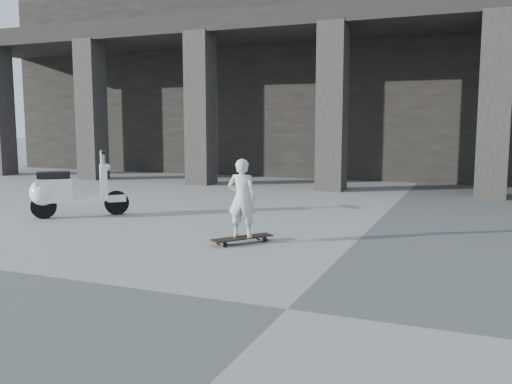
% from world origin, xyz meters
% --- Properties ---
extents(ground, '(90.00, 90.00, 0.00)m').
position_xyz_m(ground, '(0.00, 0.00, 0.00)').
color(ground, '#50504E').
rests_on(ground, ground).
extents(colonnade, '(28.00, 8.82, 6.00)m').
position_xyz_m(colonnade, '(-0.00, 13.77, 3.03)').
color(colonnade, black).
rests_on(colonnade, ground).
extents(longboard, '(0.69, 0.84, 0.09)m').
position_xyz_m(longboard, '(-1.42, 2.26, 0.07)').
color(longboard, black).
rests_on(longboard, ground).
extents(child, '(0.42, 0.31, 1.07)m').
position_xyz_m(child, '(-1.42, 2.26, 0.63)').
color(child, beige).
rests_on(child, longboard).
extents(scooter, '(1.33, 1.22, 1.16)m').
position_xyz_m(scooter, '(-5.13, 2.97, 0.46)').
color(scooter, black).
rests_on(scooter, ground).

